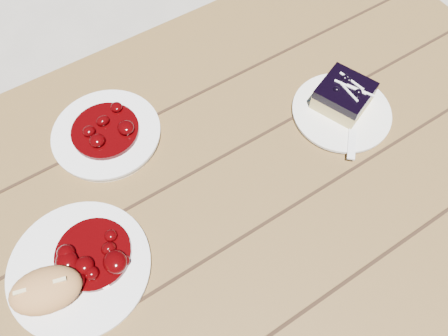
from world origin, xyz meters
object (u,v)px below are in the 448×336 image
bread_roll (46,290)px  second_plate (107,134)px  main_plate (80,268)px  picnic_table (119,295)px  blueberry_cake (344,95)px  dessert_plate (341,112)px

bread_roll → second_plate: 0.32m
bread_roll → main_plate: bearing=20.0°
main_plate → picnic_table: bearing=-41.7°
picnic_table → blueberry_cake: 0.61m
dessert_plate → second_plate: second_plate is taller
dessert_plate → second_plate: (-0.43, 0.21, 0.00)m
main_plate → bread_roll: bearing=-160.0°
picnic_table → main_plate: main_plate is taller
picnic_table → main_plate: bearing=138.3°
bread_roll → blueberry_cake: size_ratio=0.90×
second_plate → main_plate: bearing=-124.6°
picnic_table → second_plate: size_ratio=9.54×
picnic_table → second_plate: second_plate is taller
main_plate → dessert_plate: main_plate is taller
bread_roll → dessert_plate: size_ratio=0.57×
main_plate → second_plate: bearing=55.4°
main_plate → dessert_plate: size_ratio=1.18×
picnic_table → bread_roll: (-0.08, 0.00, 0.21)m
dessert_plate → main_plate: bearing=-178.6°
picnic_table → dessert_plate: bearing=3.5°
bread_roll → dessert_plate: bearing=3.0°
bread_roll → second_plate: bread_roll is taller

